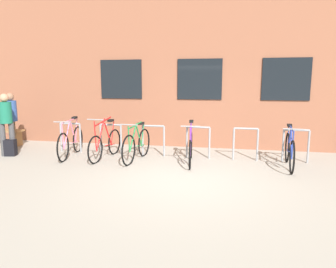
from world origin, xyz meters
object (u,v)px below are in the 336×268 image
(bicycle_red, at_px, (105,144))
(backpack, at_px, (10,148))
(wooden_bench, at_px, (1,134))
(bicycle_green, at_px, (137,145))
(person_by_bench, at_px, (6,120))
(person_browsing, at_px, (11,117))
(bicycle_pink, at_px, (71,141))
(bicycle_blue, at_px, (290,150))
(bicycle_purple, at_px, (191,147))

(bicycle_red, distance_m, backpack, 2.63)
(wooden_bench, bearing_deg, bicycle_green, -11.32)
(person_by_bench, bearing_deg, person_browsing, 117.81)
(person_browsing, height_order, backpack, person_browsing)
(bicycle_pink, relative_size, bicycle_blue, 1.02)
(bicycle_green, xyz_separation_m, backpack, (-3.47, -0.21, -0.18))
(bicycle_purple, distance_m, person_by_bench, 4.96)
(bicycle_red, xyz_separation_m, backpack, (-2.62, -0.24, -0.17))
(bicycle_red, height_order, person_browsing, person_browsing)
(person_by_bench, bearing_deg, bicycle_purple, 2.36)
(bicycle_red, bearing_deg, backpack, -174.78)
(bicycle_pink, xyz_separation_m, wooden_bench, (-2.82, 0.87, -0.05))
(bicycle_blue, xyz_separation_m, person_browsing, (-7.60, 0.42, 0.55))
(bicycle_pink, xyz_separation_m, bicycle_blue, (5.53, 0.01, -0.00))
(bicycle_purple, relative_size, bicycle_green, 1.00)
(bicycle_purple, distance_m, bicycle_blue, 2.31)
(bicycle_pink, relative_size, person_browsing, 1.11)
(bicycle_pink, height_order, bicycle_green, bicycle_pink)
(bicycle_purple, height_order, person_by_bench, person_by_bench)
(bicycle_green, distance_m, backpack, 3.48)
(bicycle_blue, height_order, bicycle_red, bicycle_red)
(bicycle_red, xyz_separation_m, person_browsing, (-3.06, 0.47, 0.56))
(bicycle_blue, xyz_separation_m, backpack, (-7.15, -0.29, -0.18))
(bicycle_green, distance_m, wooden_bench, 4.76)
(bicycle_blue, xyz_separation_m, bicycle_red, (-4.54, -0.05, -0.01))
(wooden_bench, relative_size, person_by_bench, 0.85)
(bicycle_green, height_order, person_by_bench, person_by_bench)
(bicycle_green, bearing_deg, bicycle_red, 178.09)
(bicycle_purple, height_order, person_browsing, person_browsing)
(bicycle_red, height_order, wooden_bench, bicycle_red)
(person_browsing, bearing_deg, bicycle_pink, -11.91)
(wooden_bench, distance_m, backpack, 1.66)
(bicycle_red, xyz_separation_m, person_by_bench, (-2.69, -0.22, 0.57))
(bicycle_blue, bearing_deg, person_by_bench, -177.89)
(bicycle_blue, height_order, person_browsing, person_browsing)
(person_browsing, bearing_deg, bicycle_blue, -3.19)
(bicycle_green, height_order, wooden_bench, bicycle_green)
(wooden_bench, bearing_deg, bicycle_blue, -5.85)
(person_by_bench, bearing_deg, backpack, -15.49)
(bicycle_blue, bearing_deg, bicycle_purple, -178.42)
(bicycle_purple, distance_m, bicycle_red, 2.22)
(bicycle_green, relative_size, bicycle_red, 1.00)
(backpack, bearing_deg, person_browsing, 109.93)
(backpack, bearing_deg, bicycle_red, -6.77)
(bicycle_purple, height_order, bicycle_green, bicycle_purple)
(wooden_bench, height_order, backpack, wooden_bench)
(bicycle_purple, bearing_deg, person_by_bench, -177.64)
(bicycle_pink, height_order, wooden_bench, bicycle_pink)
(bicycle_green, xyz_separation_m, wooden_bench, (-4.67, 0.93, -0.04))
(wooden_bench, bearing_deg, person_browsing, -29.89)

